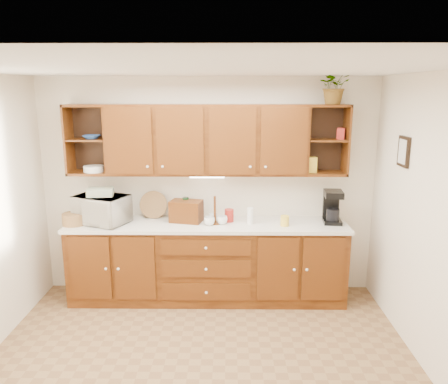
{
  "coord_description": "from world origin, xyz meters",
  "views": [
    {
      "loc": [
        0.25,
        -3.41,
        2.43
      ],
      "look_at": [
        0.2,
        1.15,
        1.38
      ],
      "focal_mm": 35.0,
      "sensor_mm": 36.0,
      "label": 1
    }
  ],
  "objects_px": {
    "microwave": "(101,209)",
    "potted_plant": "(334,86)",
    "bread_box": "(186,211)",
    "coffee_maker": "(332,207)"
  },
  "relations": [
    {
      "from": "microwave",
      "to": "coffee_maker",
      "type": "height_order",
      "value": "coffee_maker"
    },
    {
      "from": "bread_box",
      "to": "potted_plant",
      "type": "height_order",
      "value": "potted_plant"
    },
    {
      "from": "bread_box",
      "to": "potted_plant",
      "type": "xyz_separation_m",
      "value": [
        1.66,
        0.05,
        1.42
      ]
    },
    {
      "from": "microwave",
      "to": "potted_plant",
      "type": "xyz_separation_m",
      "value": [
        2.63,
        0.11,
        1.39
      ]
    },
    {
      "from": "bread_box",
      "to": "coffee_maker",
      "type": "height_order",
      "value": "coffee_maker"
    },
    {
      "from": "bread_box",
      "to": "coffee_maker",
      "type": "relative_size",
      "value": 0.95
    },
    {
      "from": "coffee_maker",
      "to": "potted_plant",
      "type": "bearing_deg",
      "value": 130.39
    },
    {
      "from": "potted_plant",
      "to": "coffee_maker",
      "type": "bearing_deg",
      "value": -54.56
    },
    {
      "from": "coffee_maker",
      "to": "potted_plant",
      "type": "xyz_separation_m",
      "value": [
        -0.04,
        0.06,
        1.37
      ]
    },
    {
      "from": "bread_box",
      "to": "coffee_maker",
      "type": "bearing_deg",
      "value": 13.3
    }
  ]
}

